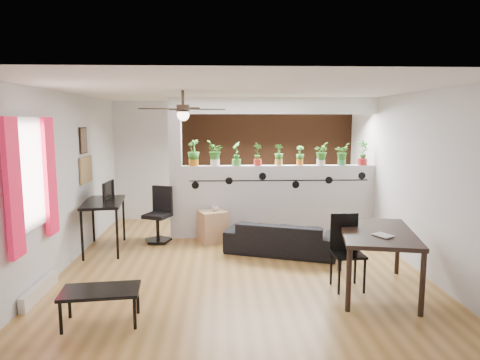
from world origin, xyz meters
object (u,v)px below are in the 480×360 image
at_px(potted_plant_1, 215,152).
at_px(potted_plant_8, 363,152).
at_px(ceiling_fan, 183,111).
at_px(sofa, 281,238).
at_px(potted_plant_4, 279,154).
at_px(dining_table, 377,237).
at_px(potted_plant_3, 258,153).
at_px(folding_chair, 346,244).
at_px(potted_plant_0, 193,152).
at_px(potted_plant_6, 321,153).
at_px(potted_plant_2, 236,153).
at_px(cup, 215,208).
at_px(coffee_table, 100,293).
at_px(office_chair, 159,218).
at_px(computer_desk, 104,206).
at_px(potted_plant_7, 342,154).
at_px(potted_plant_5, 300,155).
at_px(cube_shelf, 213,226).

distance_m(potted_plant_1, potted_plant_8, 2.77).
relative_size(ceiling_fan, sofa, 0.69).
height_order(ceiling_fan, potted_plant_4, ceiling_fan).
bearing_deg(dining_table, sofa, 121.51).
bearing_deg(potted_plant_3, folding_chair, -69.32).
bearing_deg(potted_plant_1, potted_plant_0, 180.00).
height_order(ceiling_fan, sofa, ceiling_fan).
bearing_deg(potted_plant_0, potted_plant_6, 0.00).
distance_m(potted_plant_2, cup, 1.10).
xyz_separation_m(potted_plant_4, coffee_table, (-2.38, -3.44, -1.22)).
bearing_deg(potted_plant_2, office_chair, -168.53).
xyz_separation_m(potted_plant_2, folding_chair, (1.35, -2.52, -1.01)).
bearing_deg(computer_desk, dining_table, -25.93).
relative_size(potted_plant_4, potted_plant_7, 0.97).
height_order(office_chair, coffee_table, office_chair).
bearing_deg(computer_desk, folding_chair, -26.15).
relative_size(potted_plant_2, sofa, 0.26).
bearing_deg(ceiling_fan, folding_chair, -18.54).
height_order(computer_desk, office_chair, office_chair).
distance_m(potted_plant_8, dining_table, 2.90).
height_order(ceiling_fan, potted_plant_1, ceiling_fan).
height_order(potted_plant_0, potted_plant_8, potted_plant_0).
height_order(potted_plant_0, potted_plant_7, potted_plant_0).
distance_m(potted_plant_3, office_chair, 2.15).
xyz_separation_m(potted_plant_7, computer_desk, (-4.24, -0.75, -0.81)).
xyz_separation_m(potted_plant_3, potted_plant_6, (1.19, 0.00, 0.00)).
bearing_deg(folding_chair, potted_plant_0, 130.27).
bearing_deg(potted_plant_0, dining_table, -47.08).
height_order(dining_table, folding_chair, folding_chair).
relative_size(potted_plant_3, dining_table, 0.27).
bearing_deg(sofa, potted_plant_8, -128.42).
bearing_deg(potted_plant_6, potted_plant_0, 180.00).
relative_size(potted_plant_5, cup, 3.05).
relative_size(potted_plant_5, folding_chair, 0.38).
bearing_deg(office_chair, potted_plant_2, 11.47).
relative_size(potted_plant_3, potted_plant_7, 1.03).
distance_m(potted_plant_2, potted_plant_8, 2.37).
xyz_separation_m(potted_plant_2, sofa, (0.71, -1.06, -1.33)).
relative_size(potted_plant_4, cup, 3.34).
bearing_deg(potted_plant_0, folding_chair, -49.73).
relative_size(ceiling_fan, potted_plant_1, 2.55).
distance_m(ceiling_fan, cup, 2.28).
xyz_separation_m(potted_plant_5, office_chair, (-2.59, -0.29, -1.11)).
height_order(potted_plant_3, potted_plant_6, potted_plant_6).
distance_m(ceiling_fan, computer_desk, 2.37).
xyz_separation_m(potted_plant_0, potted_plant_7, (2.77, 0.00, -0.04)).
xyz_separation_m(potted_plant_6, sofa, (-0.87, -1.06, -1.32)).
distance_m(folding_chair, coffee_table, 3.08).
relative_size(potted_plant_7, cube_shelf, 0.73).
xyz_separation_m(potted_plant_6, cube_shelf, (-2.02, -0.34, -1.29)).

